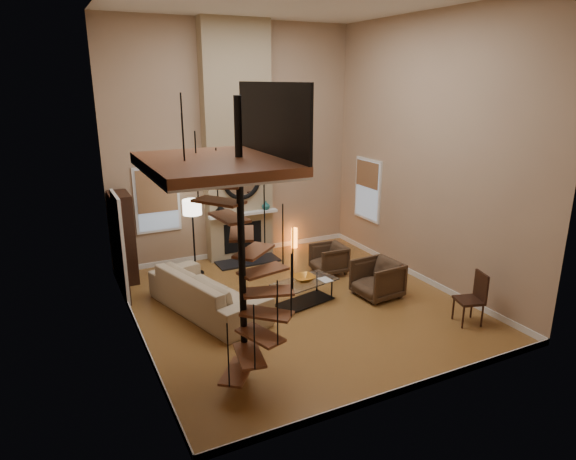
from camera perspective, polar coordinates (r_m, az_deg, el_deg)
name	(u,v)px	position (r m, az deg, el deg)	size (l,w,h in m)	color
ground	(297,304)	(9.85, 1.04, -8.45)	(6.00, 6.50, 0.01)	#B07838
back_wall	(235,144)	(11.97, -6.14, 9.79)	(6.00, 0.02, 5.50)	tan
front_wall	(419,203)	(6.37, 14.71, 3.04)	(6.00, 0.02, 5.50)	tan
left_wall	(125,178)	(8.11, -18.14, 5.66)	(0.02, 6.50, 5.50)	tan
right_wall	(428,153)	(10.72, 15.68, 8.44)	(0.02, 6.50, 5.50)	tan
baseboard_back	(238,251)	(12.58, -5.74, -2.46)	(6.00, 0.02, 0.12)	white
baseboard_front	(403,390)	(7.47, 13.06, -17.39)	(6.00, 0.02, 0.12)	white
baseboard_left	(141,334)	(9.00, -16.49, -11.36)	(0.02, 6.50, 0.12)	white
baseboard_right	(417,275)	(11.40, 14.58, -5.04)	(0.02, 6.50, 0.12)	white
chimney_breast	(237,145)	(11.79, -5.81, 9.70)	(1.60, 0.38, 5.50)	tan
hearth	(248,261)	(12.00, -4.60, -3.60)	(1.50, 0.60, 0.04)	black
firebox	(243,237)	(12.09, -5.17, -0.81)	(0.95, 0.02, 0.72)	black
mantel	(244,214)	(11.85, -5.10, 1.85)	(1.70, 0.18, 0.06)	white
mirror_frame	(242,180)	(11.72, -5.31, 5.70)	(0.94, 0.94, 0.10)	black
mirror_disc	(242,180)	(11.73, -5.33, 5.71)	(0.80, 0.80, 0.01)	white
vase_left	(221,210)	(11.66, -7.71, 2.31)	(0.24, 0.24, 0.25)	black
vase_right	(266,205)	(12.07, -2.53, 2.85)	(0.20, 0.20, 0.21)	#195A58
window_back	(157,199)	(11.63, -14.73, 3.47)	(1.02, 0.06, 1.52)	white
window_right	(368,189)	(12.44, 9.09, 4.70)	(0.06, 1.02, 1.52)	white
entry_door	(121,248)	(10.27, -18.57, -1.96)	(0.10, 1.05, 2.16)	white
loft	(221,159)	(6.51, -7.67, 8.10)	(1.70, 2.20, 1.09)	brown
spiral_stair	(243,261)	(6.97, -5.18, -3.59)	(1.47, 1.47, 4.06)	black
hutch	(123,238)	(11.23, -18.37, -0.88)	(0.41, 0.87, 1.95)	black
sofa	(207,291)	(9.54, -9.29, -6.93)	(2.66, 1.04, 0.78)	tan
armchair_near	(331,258)	(11.23, 4.98, -3.25)	(0.69, 0.71, 0.65)	#453020
armchair_far	(380,279)	(10.27, 10.51, -5.48)	(0.82, 0.84, 0.77)	#453020
coffee_table	(305,289)	(9.78, 1.92, -6.79)	(1.37, 0.89, 0.46)	silver
bowl	(304,278)	(9.74, 1.80, -5.54)	(0.43, 0.43, 0.11)	orange
book	(324,280)	(9.75, 4.17, -5.77)	(0.21, 0.28, 0.03)	gray
floor_lamp	(192,213)	(11.03, -10.88, 1.90)	(0.41, 0.41, 1.71)	black
accent_lamp	(294,238)	(12.92, 0.74, -0.95)	(0.15, 0.15, 0.55)	orange
side_chair	(474,296)	(9.51, 20.48, -7.05)	(0.54, 0.54, 0.95)	black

